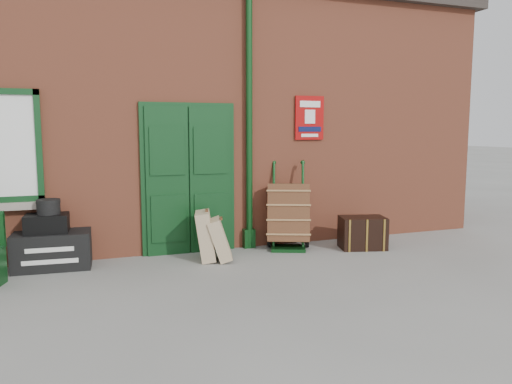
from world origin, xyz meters
name	(u,v)px	position (x,y,z in m)	size (l,w,h in m)	color
ground	(239,277)	(0.00, 0.00, 0.00)	(80.00, 80.00, 0.00)	gray
station_building	(180,113)	(0.00, 3.49, 2.16)	(10.30, 4.30, 4.36)	#AF5538
houdini_trunk	(52,250)	(-2.23, 1.25, 0.25)	(0.99, 0.55, 0.50)	black
strongbox	(47,223)	(-2.28, 1.25, 0.62)	(0.55, 0.40, 0.25)	black
hatbox	(48,207)	(-2.25, 1.25, 0.84)	(0.30, 0.30, 0.20)	black
suitcase_back	(206,236)	(-0.18, 0.94, 0.36)	(0.20, 0.50, 0.69)	tan
suitcase_front	(220,239)	(0.00, 0.84, 0.31)	(0.18, 0.45, 0.60)	tan
porter_trolley	(288,215)	(1.23, 1.23, 0.52)	(0.87, 0.90, 1.35)	#0D3613
dark_trunk	(362,233)	(2.31, 0.78, 0.25)	(0.70, 0.45, 0.50)	black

